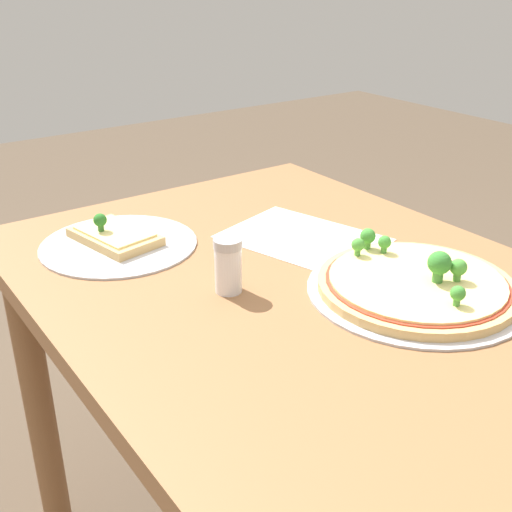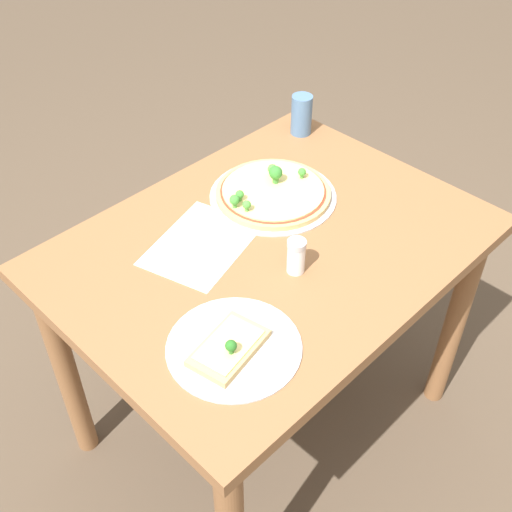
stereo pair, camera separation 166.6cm
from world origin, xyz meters
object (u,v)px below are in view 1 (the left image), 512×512
(pizza_tray_whole, at_px, (416,284))
(condiment_shaker, at_px, (228,265))
(pizza_tray_slice, at_px, (117,240))
(dining_table, at_px, (296,341))

(pizza_tray_whole, relative_size, condiment_shaker, 3.80)
(pizza_tray_whole, relative_size, pizza_tray_slice, 1.20)
(pizza_tray_whole, xyz_separation_m, condiment_shaker, (-0.17, -0.23, 0.03))
(dining_table, height_order, condiment_shaker, condiment_shaker)
(pizza_tray_whole, distance_m, pizza_tray_slice, 0.53)
(dining_table, bearing_deg, pizza_tray_slice, -149.08)
(dining_table, distance_m, pizza_tray_whole, 0.22)
(dining_table, relative_size, pizza_tray_whole, 3.07)
(condiment_shaker, bearing_deg, dining_table, 74.08)
(dining_table, height_order, pizza_tray_whole, pizza_tray_whole)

